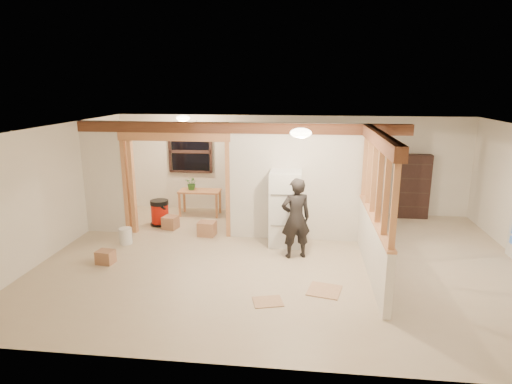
# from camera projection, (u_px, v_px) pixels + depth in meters

# --- Properties ---
(floor) EXTENTS (9.00, 6.50, 0.01)m
(floor) POSITION_uv_depth(u_px,v_px,m) (282.00, 260.00, 8.19)
(floor) COLOR #C0AE8F
(floor) RESTS_ON ground
(ceiling) EXTENTS (9.00, 6.50, 0.01)m
(ceiling) POSITION_uv_depth(u_px,v_px,m) (284.00, 128.00, 7.58)
(ceiling) COLOR white
(wall_back) EXTENTS (9.00, 0.01, 2.50)m
(wall_back) POSITION_uv_depth(u_px,v_px,m) (290.00, 165.00, 11.02)
(wall_back) COLOR silver
(wall_back) RESTS_ON floor
(wall_front) EXTENTS (9.00, 0.01, 2.50)m
(wall_front) POSITION_uv_depth(u_px,v_px,m) (268.00, 271.00, 4.76)
(wall_front) COLOR silver
(wall_front) RESTS_ON floor
(wall_left) EXTENTS (0.01, 6.50, 2.50)m
(wall_left) POSITION_uv_depth(u_px,v_px,m) (54.00, 190.00, 8.38)
(wall_left) COLOR silver
(wall_left) RESTS_ON floor
(partition_left_stub) EXTENTS (0.90, 0.12, 2.50)m
(partition_left_stub) POSITION_uv_depth(u_px,v_px,m) (104.00, 177.00, 9.49)
(partition_left_stub) COLOR silver
(partition_left_stub) RESTS_ON floor
(partition_center) EXTENTS (2.80, 0.12, 2.50)m
(partition_center) POSITION_uv_depth(u_px,v_px,m) (296.00, 182.00, 9.02)
(partition_center) COLOR silver
(partition_center) RESTS_ON floor
(doorway_frame) EXTENTS (2.46, 0.14, 2.20)m
(doorway_frame) POSITION_uv_depth(u_px,v_px,m) (176.00, 186.00, 9.34)
(doorway_frame) COLOR tan
(doorway_frame) RESTS_ON floor
(header_beam_back) EXTENTS (7.00, 0.18, 0.22)m
(header_beam_back) POSITION_uv_depth(u_px,v_px,m) (239.00, 128.00, 8.87)
(header_beam_back) COLOR brown
(header_beam_back) RESTS_ON ceiling
(header_beam_right) EXTENTS (0.18, 3.30, 0.22)m
(header_beam_right) POSITION_uv_depth(u_px,v_px,m) (380.00, 139.00, 7.05)
(header_beam_right) COLOR brown
(header_beam_right) RESTS_ON ceiling
(pony_wall) EXTENTS (0.12, 3.20, 1.00)m
(pony_wall) POSITION_uv_depth(u_px,v_px,m) (372.00, 246.00, 7.51)
(pony_wall) COLOR silver
(pony_wall) RESTS_ON floor
(stud_partition) EXTENTS (0.14, 3.20, 1.32)m
(stud_partition) POSITION_uv_depth(u_px,v_px,m) (377.00, 182.00, 7.22)
(stud_partition) COLOR tan
(stud_partition) RESTS_ON pony_wall
(window_back) EXTENTS (1.12, 0.10, 1.10)m
(window_back) POSITION_uv_depth(u_px,v_px,m) (190.00, 152.00, 11.15)
(window_back) COLOR black
(window_back) RESTS_ON wall_back
(ceiling_dome_main) EXTENTS (0.36, 0.36, 0.16)m
(ceiling_dome_main) POSITION_uv_depth(u_px,v_px,m) (301.00, 133.00, 7.07)
(ceiling_dome_main) COLOR #FFEABF
(ceiling_dome_main) RESTS_ON ceiling
(ceiling_dome_util) EXTENTS (0.32, 0.32, 0.14)m
(ceiling_dome_util) POSITION_uv_depth(u_px,v_px,m) (183.00, 118.00, 10.07)
(ceiling_dome_util) COLOR #FFEABF
(ceiling_dome_util) RESTS_ON ceiling
(hanging_bulb) EXTENTS (0.07, 0.07, 0.07)m
(hanging_bulb) POSITION_uv_depth(u_px,v_px,m) (197.00, 135.00, 9.42)
(hanging_bulb) COLOR #FFD88C
(hanging_bulb) RESTS_ON ceiling
(refrigerator) EXTENTS (0.64, 0.62, 1.56)m
(refrigerator) POSITION_uv_depth(u_px,v_px,m) (285.00, 208.00, 8.80)
(refrigerator) COLOR white
(refrigerator) RESTS_ON floor
(woman) EXTENTS (0.66, 0.53, 1.57)m
(woman) POSITION_uv_depth(u_px,v_px,m) (296.00, 218.00, 8.13)
(woman) COLOR black
(woman) RESTS_ON floor
(work_table) EXTENTS (1.04, 0.53, 0.65)m
(work_table) POSITION_uv_depth(u_px,v_px,m) (200.00, 203.00, 10.91)
(work_table) COLOR tan
(work_table) RESTS_ON floor
(potted_plant) EXTENTS (0.38, 0.35, 0.34)m
(potted_plant) POSITION_uv_depth(u_px,v_px,m) (192.00, 183.00, 10.83)
(potted_plant) COLOR #20591F
(potted_plant) RESTS_ON work_table
(shop_vac) EXTENTS (0.48, 0.48, 0.61)m
(shop_vac) POSITION_uv_depth(u_px,v_px,m) (160.00, 212.00, 10.15)
(shop_vac) COLOR #B91508
(shop_vac) RESTS_ON floor
(bookshelf) EXTENTS (0.80, 0.27, 1.60)m
(bookshelf) POSITION_uv_depth(u_px,v_px,m) (413.00, 186.00, 10.59)
(bookshelf) COLOR black
(bookshelf) RESTS_ON floor
(bucket) EXTENTS (0.35, 0.35, 0.34)m
(bucket) POSITION_uv_depth(u_px,v_px,m) (126.00, 236.00, 8.97)
(bucket) COLOR white
(bucket) RESTS_ON floor
(box_util_a) EXTENTS (0.40, 0.35, 0.32)m
(box_util_a) POSITION_uv_depth(u_px,v_px,m) (207.00, 229.00, 9.46)
(box_util_a) COLOR #AA7452
(box_util_a) RESTS_ON floor
(box_util_b) EXTENTS (0.37, 0.37, 0.29)m
(box_util_b) POSITION_uv_depth(u_px,v_px,m) (171.00, 222.00, 9.92)
(box_util_b) COLOR #AA7452
(box_util_b) RESTS_ON floor
(box_front) EXTENTS (0.34, 0.29, 0.25)m
(box_front) POSITION_uv_depth(u_px,v_px,m) (106.00, 257.00, 7.99)
(box_front) COLOR #AA7452
(box_front) RESTS_ON floor
(floor_panel_near) EXTENTS (0.61, 0.61, 0.02)m
(floor_panel_near) POSITION_uv_depth(u_px,v_px,m) (324.00, 290.00, 6.94)
(floor_panel_near) COLOR tan
(floor_panel_near) RESTS_ON floor
(floor_panel_far) EXTENTS (0.53, 0.46, 0.01)m
(floor_panel_far) POSITION_uv_depth(u_px,v_px,m) (268.00, 302.00, 6.59)
(floor_panel_far) COLOR tan
(floor_panel_far) RESTS_ON floor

